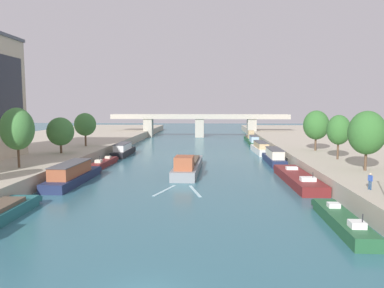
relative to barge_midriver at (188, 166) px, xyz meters
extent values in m
cube|color=#B2A893|center=(-34.93, 17.49, 0.03)|extent=(36.00, 170.00, 2.02)
cube|color=#B2A893|center=(34.71, 17.49, 0.03)|extent=(36.00, 170.00, 2.02)
cube|color=gray|center=(0.02, 0.54, -0.34)|extent=(3.95, 17.77, 1.29)
cube|color=gray|center=(0.34, 9.72, -0.21)|extent=(3.21, 1.37, 1.02)
cube|color=gray|center=(0.02, 0.54, 0.34)|extent=(4.01, 17.77, 0.06)
cube|color=#9E5133|center=(-0.19, -5.46, 1.27)|extent=(2.62, 3.62, 1.80)
cube|color=black|center=(-0.13, -3.69, 1.54)|extent=(2.00, 0.10, 0.50)
cube|color=brown|center=(0.08, 2.31, 0.55)|extent=(2.92, 9.27, 0.36)
cylinder|color=#232328|center=(0.34, -4.77, 0.92)|extent=(0.07, 0.07, 1.10)
cube|color=#A5D1DB|center=(1.58, -12.65, -0.97)|extent=(1.80, 5.91, 0.03)
cube|color=#A5D1DB|center=(-2.02, -12.53, -0.97)|extent=(2.19, 5.82, 0.03)
cube|color=#23666B|center=(-15.31, -19.30, -0.38)|extent=(2.64, 1.27, 0.86)
cube|color=#1E284C|center=(-14.55, -8.79, -0.45)|extent=(3.18, 13.54, 1.08)
cube|color=#1E284C|center=(-14.41, -1.70, -0.34)|extent=(2.79, 1.28, 0.90)
cube|color=#1E284C|center=(-14.55, -8.79, 0.12)|extent=(3.24, 13.55, 0.06)
cube|color=#9E5133|center=(-14.56, -9.46, 0.92)|extent=(2.56, 8.68, 1.53)
cube|color=#4C4C51|center=(-14.56, -9.46, 1.73)|extent=(2.74, 8.94, 0.08)
cylinder|color=#232328|center=(-14.19, -12.84, 0.70)|extent=(0.07, 0.07, 1.10)
cube|color=maroon|center=(-14.48, 5.08, -0.53)|extent=(2.05, 9.81, 0.91)
cube|color=maroon|center=(-14.32, 10.30, -0.44)|extent=(1.70, 1.25, 0.82)
cube|color=maroon|center=(-14.48, 5.08, -0.04)|extent=(2.09, 9.81, 0.06)
cube|color=beige|center=(-14.41, 7.22, 0.19)|extent=(0.90, 0.93, 0.40)
cube|color=beige|center=(-14.57, 2.34, 0.23)|extent=(1.00, 1.13, 0.48)
cylinder|color=#232328|center=(-14.31, 2.14, 0.54)|extent=(0.07, 0.07, 1.10)
cube|color=black|center=(-14.38, 18.46, -0.43)|extent=(2.57, 11.69, 1.11)
cube|color=black|center=(-14.39, 24.66, -0.32)|extent=(2.43, 1.24, 0.92)
cube|color=black|center=(-14.38, 18.46, 0.16)|extent=(2.62, 11.69, 0.06)
cube|color=white|center=(-14.38, 17.88, 0.83)|extent=(2.11, 7.48, 1.29)
cube|color=#4C4C51|center=(-14.38, 17.88, 1.52)|extent=(2.26, 7.71, 0.08)
cylinder|color=#232328|center=(-13.99, 14.96, 0.74)|extent=(0.07, 0.07, 1.10)
cube|color=#235633|center=(14.31, -25.15, -0.49)|extent=(2.17, 10.99, 0.98)
cube|color=#235633|center=(14.41, -19.33, -0.39)|extent=(1.90, 1.25, 0.85)
cube|color=#235633|center=(14.31, -25.15, 0.03)|extent=(2.21, 10.99, 0.06)
cube|color=white|center=(14.35, -22.74, 0.26)|extent=(1.01, 0.92, 0.40)
cube|color=white|center=(14.25, -28.22, 0.30)|extent=(1.11, 1.12, 0.48)
cylinder|color=#232328|center=(14.55, -28.45, 0.61)|extent=(0.07, 0.07, 1.10)
cube|color=maroon|center=(14.83, -7.41, -0.42)|extent=(3.51, 15.90, 1.12)
cube|color=maroon|center=(14.65, 0.85, -0.31)|extent=(3.03, 1.30, 0.93)
cube|color=maroon|center=(14.83, -7.41, 0.17)|extent=(3.58, 15.90, 0.06)
cube|color=white|center=(14.75, -3.93, 0.40)|extent=(1.60, 0.94, 0.40)
cube|color=white|center=(14.93, -11.84, 0.44)|extent=(1.76, 1.14, 0.48)
cylinder|color=#232328|center=(15.41, -12.15, 0.75)|extent=(0.07, 0.07, 1.10)
cube|color=#1E284C|center=(14.62, 9.52, -0.45)|extent=(2.51, 11.74, 1.08)
cube|color=#1E284C|center=(14.60, 15.74, -0.34)|extent=(2.36, 1.24, 0.90)
cube|color=#1E284C|center=(14.62, 9.52, 0.12)|extent=(2.56, 11.74, 0.06)
cube|color=beige|center=(14.62, 8.94, 0.87)|extent=(2.05, 7.52, 1.45)
cube|color=#4C4C51|center=(14.62, 8.94, 1.64)|extent=(2.20, 7.74, 0.08)
cylinder|color=#232328|center=(15.00, 6.00, 0.70)|extent=(0.07, 0.07, 1.10)
cube|color=silver|center=(14.15, 23.86, -0.38)|extent=(2.81, 12.44, 1.21)
cube|color=silver|center=(13.93, 30.39, -0.26)|extent=(2.31, 1.33, 0.97)
cube|color=silver|center=(14.15, 23.86, 0.25)|extent=(2.86, 12.44, 0.06)
cube|color=tan|center=(14.17, 23.24, 0.86)|extent=(2.23, 7.98, 1.16)
cube|color=#4C4C51|center=(14.17, 23.24, 1.48)|extent=(2.38, 8.22, 0.08)
cylinder|color=#232328|center=(14.63, 20.16, 0.83)|extent=(0.07, 0.07, 1.10)
cube|color=#235633|center=(14.47, 38.88, -0.50)|extent=(2.34, 10.19, 0.97)
cube|color=#235633|center=(14.56, 44.30, -0.40)|extent=(2.08, 1.25, 0.85)
cube|color=#235633|center=(14.47, 38.88, 0.02)|extent=(2.38, 10.19, 0.06)
cube|color=#9EBCD6|center=(14.46, 38.37, 0.79)|extent=(1.89, 6.53, 1.48)
cube|color=#4C4C51|center=(14.46, 38.37, 1.57)|extent=(2.02, 6.73, 0.08)
cylinder|color=#232328|center=(14.74, 35.82, 0.60)|extent=(0.07, 0.07, 1.10)
cube|color=#235633|center=(14.67, 51.21, -0.48)|extent=(2.22, 10.25, 1.00)
cube|color=#235633|center=(14.60, 56.67, -0.38)|extent=(2.00, 1.24, 0.86)
cube|color=#235633|center=(14.67, 51.21, 0.05)|extent=(2.26, 10.26, 0.06)
cube|color=tan|center=(14.71, 47.73, 1.19)|extent=(1.59, 2.06, 2.23)
cube|color=black|center=(14.70, 48.76, 1.52)|extent=(1.26, 0.05, 0.62)
cube|color=brown|center=(14.66, 52.23, 0.26)|extent=(1.70, 5.34, 0.36)
cylinder|color=#232328|center=(15.02, 48.14, 0.63)|extent=(0.07, 0.07, 1.10)
cylinder|color=brown|center=(-21.57, -9.05, 2.82)|extent=(0.30, 0.30, 3.56)
ellipsoid|color=#427F3D|center=(-21.57, -9.05, 6.10)|extent=(4.23, 4.23, 5.47)
cylinder|color=brown|center=(-22.04, 5.69, 2.24)|extent=(0.38, 0.38, 2.41)
ellipsoid|color=#427F3D|center=(-22.04, 5.69, 4.76)|extent=(4.51, 4.51, 4.78)
cylinder|color=brown|center=(-21.73, 17.21, 2.59)|extent=(0.37, 0.37, 3.11)
ellipsoid|color=#427F3D|center=(-21.73, 17.21, 5.40)|extent=(4.30, 4.30, 4.57)
cylinder|color=brown|center=(22.66, -9.07, 2.66)|extent=(0.33, 0.33, 3.24)
ellipsoid|color=#336B2D|center=(22.66, -9.07, 5.77)|extent=(4.46, 4.46, 5.39)
cylinder|color=brown|center=(22.59, 0.71, 2.65)|extent=(0.30, 0.30, 3.23)
ellipsoid|color=#336B2D|center=(22.59, 0.71, 5.50)|extent=(3.48, 3.48, 4.46)
cylinder|color=brown|center=(22.39, 11.81, 2.63)|extent=(0.36, 0.36, 3.18)
ellipsoid|color=#336B2D|center=(22.39, 11.81, 5.66)|extent=(4.54, 4.54, 5.23)
cube|color=#232833|center=(-27.59, -0.35, 11.19)|extent=(0.04, 9.20, 11.07)
cube|color=#ADA899|center=(-0.11, 64.18, 5.25)|extent=(57.64, 4.40, 0.60)
cube|color=#ADA899|center=(-0.11, 62.18, 6.00)|extent=(57.64, 0.30, 0.90)
cube|color=#ADA899|center=(-0.11, 66.18, 6.00)|extent=(57.64, 0.30, 0.90)
cube|color=#ADA899|center=(-16.93, 64.18, 1.98)|extent=(2.80, 3.60, 5.93)
cube|color=#ADA899|center=(-0.11, 64.18, 1.98)|extent=(2.80, 3.60, 5.93)
cube|color=#ADA899|center=(16.71, 64.18, 1.98)|extent=(2.80, 3.60, 5.93)
cylinder|color=navy|center=(18.63, -19.76, 1.46)|extent=(0.13, 0.13, 0.84)
cylinder|color=navy|center=(18.73, -19.94, 1.46)|extent=(0.13, 0.13, 0.84)
cube|color=#3351A8|center=(18.68, -19.85, 2.16)|extent=(0.34, 0.39, 0.56)
sphere|color=beige|center=(18.68, -19.85, 2.56)|extent=(0.21, 0.21, 0.21)
cylinder|color=#3351A8|center=(18.58, -19.66, 2.16)|extent=(0.09, 0.09, 0.54)
cylinder|color=#3351A8|center=(18.78, -20.05, 2.16)|extent=(0.09, 0.09, 0.54)
camera|label=1|loc=(3.36, -55.19, 8.99)|focal=34.35mm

